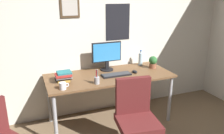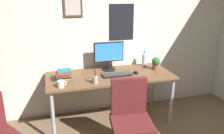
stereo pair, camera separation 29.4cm
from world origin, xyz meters
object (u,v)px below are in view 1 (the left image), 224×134
Objects in this scene: water_bottle at (141,59)px; coffee_mug_near at (63,86)px; office_chair at (136,115)px; monitor at (107,55)px; keyboard at (116,75)px; potted_plant at (153,62)px; pen_cup at (97,80)px; book_stack_left at (64,76)px; computer_mouse at (135,72)px.

coffee_mug_near is at bearing -158.56° from water_bottle.
water_bottle reaches higher than office_chair.
monitor is 0.36m from keyboard.
potted_plant is at bearing 49.79° from office_chair.
book_stack_left is at bearing 149.22° from pen_cup.
coffee_mug_near is (-0.80, -0.22, 0.03)m from keyboard.
water_bottle is 1.05m from pen_cup.
potted_plant is (1.46, 0.32, 0.06)m from coffee_mug_near.
pen_cup is at bearing -30.78° from book_stack_left.
water_bottle is 1.26× the size of pen_cup.
computer_mouse reaches higher than keyboard.
office_chair reaches higher than book_stack_left.
keyboard is 1.70× the size of water_bottle.
computer_mouse is 0.56× the size of potted_plant.
coffee_mug_near is 0.26m from book_stack_left.
keyboard is at bearing -178.39° from computer_mouse.
water_bottle is at bearing 49.98° from computer_mouse.
monitor reaches higher than potted_plant.
book_stack_left is (-1.05, 0.02, 0.06)m from computer_mouse.
keyboard is 3.91× the size of computer_mouse.
book_stack_left is at bearing 177.67° from keyboard.
monitor is 0.49m from computer_mouse.
water_bottle is 1.46m from coffee_mug_near.
potted_plant is at bearing 12.41° from coffee_mug_near.
keyboard is 1.97× the size of book_stack_left.
water_bottle reaches higher than coffee_mug_near.
water_bottle reaches higher than pen_cup.
office_chair is 4.34× the size of book_stack_left.
keyboard is (0.06, 0.75, 0.24)m from office_chair.
monitor reaches higher than pen_cup.
office_chair is 3.76× the size of water_bottle.
computer_mouse is at bearing -38.59° from monitor.
office_chair is at bearing -48.80° from book_stack_left.
coffee_mug_near is 0.56× the size of book_stack_left.
computer_mouse is (0.30, 0.01, 0.01)m from keyboard.
water_bottle is 2.07× the size of coffee_mug_near.
pen_cup is 0.45m from book_stack_left.
coffee_mug_near is at bearing 144.20° from office_chair.
monitor is at bearing 19.65° from book_stack_left.
water_bottle reaches higher than computer_mouse.
book_stack_left is (-1.31, -0.28, -0.03)m from water_bottle.
monitor is at bearing 33.42° from coffee_mug_near.
computer_mouse is at bearing 17.70° from pen_cup.
monitor is 3.78× the size of coffee_mug_near.
monitor is at bearing -176.85° from water_bottle.
office_chair is 2.07× the size of monitor.
coffee_mug_near is at bearing -164.74° from keyboard.
coffee_mug_near is (-0.76, -0.50, -0.19)m from monitor.
water_bottle is 1.15× the size of book_stack_left.
keyboard is at bearing -171.13° from potted_plant.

